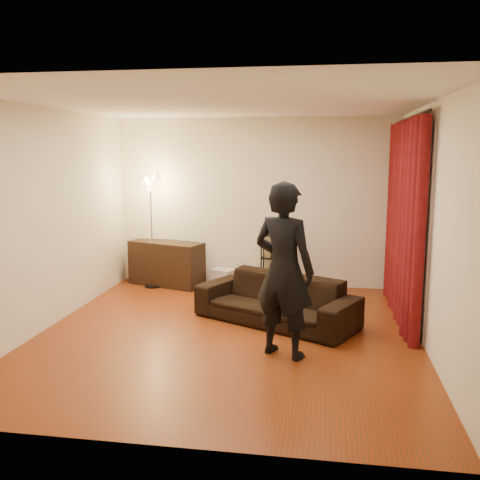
% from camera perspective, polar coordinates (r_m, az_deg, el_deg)
% --- Properties ---
extents(floor, '(5.00, 5.00, 0.00)m').
position_cam_1_polar(floor, '(6.50, -1.31, -10.02)').
color(floor, maroon).
rests_on(floor, ground).
extents(ceiling, '(5.00, 5.00, 0.00)m').
position_cam_1_polar(ceiling, '(6.15, -1.41, 14.42)').
color(ceiling, white).
rests_on(ceiling, ground).
extents(wall_back, '(5.00, 0.00, 5.00)m').
position_cam_1_polar(wall_back, '(8.64, 1.66, 4.01)').
color(wall_back, '#ECE6C8').
rests_on(wall_back, ground).
extents(wall_front, '(5.00, 0.00, 5.00)m').
position_cam_1_polar(wall_front, '(3.79, -8.22, -3.08)').
color(wall_front, '#ECE6C8').
rests_on(wall_front, ground).
extents(wall_left, '(0.00, 5.00, 5.00)m').
position_cam_1_polar(wall_left, '(6.95, -19.93, 2.13)').
color(wall_left, '#ECE6C8').
rests_on(wall_left, ground).
extents(wall_right, '(0.00, 5.00, 5.00)m').
position_cam_1_polar(wall_right, '(6.19, 19.60, 1.32)').
color(wall_right, '#ECE6C8').
rests_on(wall_right, ground).
extents(curtain_rod, '(0.04, 2.65, 0.04)m').
position_cam_1_polar(curtain_rod, '(7.24, 17.73, 12.28)').
color(curtain_rod, black).
rests_on(curtain_rod, wall_right).
extents(curtain, '(0.22, 2.65, 2.55)m').
position_cam_1_polar(curtain, '(7.28, 17.06, 2.00)').
color(curtain, maroon).
rests_on(curtain, ground).
extents(sofa, '(2.20, 1.66, 0.60)m').
position_cam_1_polar(sofa, '(6.85, 3.86, -6.38)').
color(sofa, black).
rests_on(sofa, ground).
extents(person, '(0.81, 0.69, 1.87)m').
position_cam_1_polar(person, '(5.63, 4.70, -3.23)').
color(person, black).
rests_on(person, ground).
extents(media_cabinet, '(1.31, 0.82, 0.71)m').
position_cam_1_polar(media_cabinet, '(8.82, -7.84, -2.49)').
color(media_cabinet, black).
rests_on(media_cabinet, ground).
extents(storage_boxes, '(0.43, 0.39, 0.29)m').
position_cam_1_polar(storage_boxes, '(8.68, -1.80, -4.03)').
color(storage_boxes, beige).
rests_on(storage_boxes, ground).
extents(wire_shelf, '(0.51, 0.40, 1.01)m').
position_cam_1_polar(wire_shelf, '(8.50, 3.94, -1.85)').
color(wire_shelf, black).
rests_on(wire_shelf, ground).
extents(floor_lamp, '(0.42, 0.42, 1.82)m').
position_cam_1_polar(floor_lamp, '(8.62, -9.42, 0.92)').
color(floor_lamp, silver).
rests_on(floor_lamp, ground).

